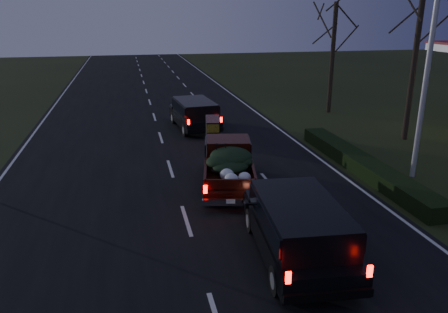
{
  "coord_description": "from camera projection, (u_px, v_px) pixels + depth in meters",
  "views": [
    {
      "loc": [
        -1.55,
        -12.53,
        6.29
      ],
      "look_at": [
        1.74,
        2.31,
        1.3
      ],
      "focal_mm": 35.0,
      "sensor_mm": 36.0,
      "label": 1
    }
  ],
  "objects": [
    {
      "name": "light_pole",
      "position": [
        432.0,
        37.0,
        16.0
      ],
      "size": [
        0.5,
        0.9,
        9.16
      ],
      "color": "silver",
      "rests_on": "ground"
    },
    {
      "name": "hedge_row",
      "position": [
        362.0,
        164.0,
        18.19
      ],
      "size": [
        1.0,
        10.0,
        0.6
      ],
      "primitive_type": "cube",
      "color": "black",
      "rests_on": "ground"
    },
    {
      "name": "ground",
      "position": [
        186.0,
        221.0,
        13.9
      ],
      "size": [
        120.0,
        120.0,
        0.0
      ],
      "primitive_type": "plane",
      "color": "black",
      "rests_on": "ground"
    },
    {
      "name": "lead_suv",
      "position": [
        195.0,
        111.0,
        24.64
      ],
      "size": [
        2.41,
        4.87,
        1.35
      ],
      "rotation": [
        0.0,
        0.0,
        0.1
      ],
      "color": "black",
      "rests_on": "ground"
    },
    {
      "name": "bare_tree_far",
      "position": [
        334.0,
        31.0,
        27.62
      ],
      "size": [
        3.6,
        3.6,
        7.0
      ],
      "color": "black",
      "rests_on": "ground"
    },
    {
      "name": "rear_suv",
      "position": [
        298.0,
        224.0,
        11.4
      ],
      "size": [
        2.41,
        4.98,
        1.39
      ],
      "rotation": [
        0.0,
        0.0,
        -0.08
      ],
      "color": "black",
      "rests_on": "ground"
    },
    {
      "name": "bare_tree_mid",
      "position": [
        421.0,
        12.0,
        20.98
      ],
      "size": [
        3.6,
        3.6,
        8.5
      ],
      "color": "black",
      "rests_on": "ground"
    },
    {
      "name": "pickup_truck",
      "position": [
        228.0,
        163.0,
        16.49
      ],
      "size": [
        2.67,
        4.98,
        2.48
      ],
      "rotation": [
        0.0,
        0.0,
        -0.2
      ],
      "color": "#330C06",
      "rests_on": "ground"
    },
    {
      "name": "road_asphalt",
      "position": [
        186.0,
        221.0,
        13.89
      ],
      "size": [
        14.0,
        120.0,
        0.02
      ],
      "primitive_type": "cube",
      "color": "black",
      "rests_on": "ground"
    }
  ]
}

